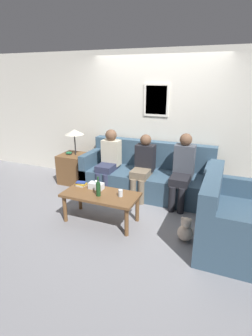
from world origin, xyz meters
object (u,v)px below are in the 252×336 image
at_px(couch_side, 232,222).
at_px(coffee_table, 101,198).
at_px(couch_main, 147,176).
at_px(teddy_bear, 185,230).
at_px(person_right, 183,168).
at_px(person_middle, 143,164).
at_px(drinking_glass, 120,193).
at_px(wine_bottle, 98,189).
at_px(person_left, 109,158).

xyz_separation_m(couch_side, coffee_table, (-1.85, -0.15, 0.07)).
height_order(couch_main, teddy_bear, couch_main).
bearing_deg(person_right, couch_side, -47.59).
height_order(couch_side, teddy_bear, couch_side).
bearing_deg(person_middle, drinking_glass, -89.11).
distance_m(wine_bottle, person_middle, 1.20).
height_order(drinking_glass, person_right, person_right).
distance_m(couch_side, wine_bottle, 1.87).
xyz_separation_m(wine_bottle, person_middle, (0.29, 1.16, 0.05)).
bearing_deg(teddy_bear, person_middle, 132.28).
height_order(person_middle, teddy_bear, person_middle).
distance_m(drinking_glass, person_middle, 1.06).
height_order(wine_bottle, person_right, person_right).
xyz_separation_m(couch_side, person_left, (-2.25, 0.96, 0.32)).
bearing_deg(coffee_table, teddy_bear, -0.26).
relative_size(wine_bottle, person_middle, 0.26).
xyz_separation_m(wine_bottle, person_right, (1.00, 1.15, 0.08)).
bearing_deg(person_middle, person_left, 177.60).
xyz_separation_m(wine_bottle, teddy_bear, (1.28, 0.07, -0.43)).
distance_m(couch_main, teddy_bear, 1.63).
distance_m(couch_main, person_right, 0.80).
xyz_separation_m(couch_main, coffee_table, (-0.31, -1.29, 0.08)).
height_order(wine_bottle, person_middle, person_middle).
height_order(couch_side, person_left, person_left).
distance_m(person_left, person_middle, 0.70).
xyz_separation_m(coffee_table, person_left, (-0.40, 1.11, 0.25)).
bearing_deg(coffee_table, wine_bottle, -84.80).
bearing_deg(drinking_glass, teddy_bear, -1.98).
xyz_separation_m(couch_main, person_middle, (-0.02, -0.21, 0.31)).
relative_size(person_left, person_right, 0.97).
relative_size(coffee_table, person_right, 0.93).
bearing_deg(teddy_bear, person_right, 104.82).
distance_m(couch_side, teddy_bear, 0.61).
height_order(couch_main, wine_bottle, couch_main).
distance_m(wine_bottle, drinking_glass, 0.33).
bearing_deg(couch_side, drinking_glass, 94.49).
distance_m(drinking_glass, teddy_bear, 1.04).
height_order(couch_side, person_right, person_right).
relative_size(drinking_glass, person_right, 0.08).
relative_size(couch_side, drinking_glass, 13.35).
relative_size(wine_bottle, teddy_bear, 0.87).
distance_m(person_left, teddy_bear, 2.09).
height_order(person_middle, person_right, person_right).
bearing_deg(couch_side, teddy_bear, 105.41).
relative_size(coffee_table, teddy_bear, 3.33).
bearing_deg(person_left, person_middle, -2.40).
bearing_deg(teddy_bear, couch_side, 15.41).
bearing_deg(coffee_table, person_middle, 74.68).
bearing_deg(person_left, couch_side, -23.24).
xyz_separation_m(person_left, person_middle, (0.70, -0.03, -0.02)).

